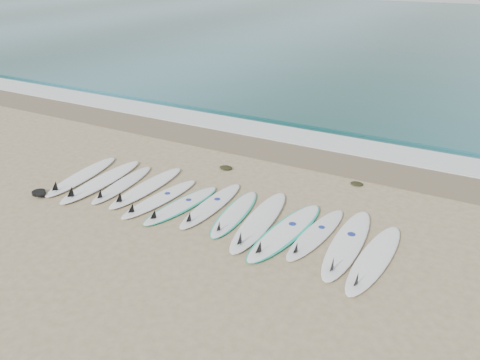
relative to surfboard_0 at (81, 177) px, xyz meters
The scene contains 21 objects.
ground 3.90m from the surfboard_0, ahead, with size 120.00×120.00×0.00m, color tan.
ocean 32.91m from the surfboard_0, 83.20° to the left, with size 120.00×55.00×0.03m, color #225A62.
wet_sand_band 5.79m from the surfboard_0, 47.72° to the left, with size 120.00×1.80×0.01m, color brown.
foam_band 6.89m from the surfboard_0, 55.58° to the left, with size 120.00×1.40×0.04m, color silver.
wave_crest 8.17m from the surfboard_0, 61.53° to the left, with size 120.00×1.00×0.10m, color #225A62.
surfboard_0 is the anchor object (origin of this frame).
surfboard_1 0.68m from the surfboard_0, ahead, with size 0.68×2.91×0.37m.
surfboard_2 1.28m from the surfboard_0, ahead, with size 0.70×2.43×0.31m.
surfboard_3 1.95m from the surfboard_0, ahead, with size 0.63×2.71×0.34m.
surfboard_4 2.59m from the surfboard_0, ahead, with size 0.82×2.50×0.31m.
surfboard_5 3.23m from the surfboard_0, ahead, with size 0.96×2.45×0.30m.
surfboard_6 3.86m from the surfboard_0, ahead, with size 0.54×2.52×0.32m.
surfboard_7 4.52m from the surfboard_0, ahead, with size 0.78×2.37×0.30m.
surfboard_8 5.18m from the surfboard_0, ahead, with size 0.81×2.94×0.37m.
surfboard_9 5.85m from the surfboard_0, ahead, with size 1.03×2.89×0.36m.
surfboard_10 6.45m from the surfboard_0, ahead, with size 0.78×2.48×0.31m.
surfboard_11 7.14m from the surfboard_0, ahead, with size 0.67×2.92×0.37m.
surfboard_12 7.74m from the surfboard_0, ahead, with size 0.80×2.79×0.35m.
seaweed_near 3.88m from the surfboard_0, 37.78° to the left, with size 0.37×0.29×0.07m, color black.
seaweed_far 7.23m from the surfboard_0, 25.47° to the left, with size 0.33×0.26×0.06m, color black.
leash_coil 1.19m from the surfboard_0, 99.78° to the right, with size 0.46×0.36×0.11m.
Camera 1 is at (5.13, -8.01, 5.30)m, focal length 35.00 mm.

